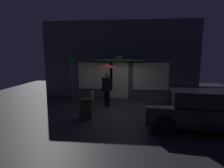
# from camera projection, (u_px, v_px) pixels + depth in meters

# --- Properties ---
(ground_plane) EXTENTS (18.00, 18.00, 0.00)m
(ground_plane) POSITION_uv_depth(u_px,v_px,m) (116.00, 109.00, 8.45)
(ground_plane) COLOR #2D2D33
(building_facade) EXTENTS (9.21, 1.00, 4.58)m
(building_facade) POSITION_uv_depth(u_px,v_px,m) (119.00, 61.00, 10.39)
(building_facade) COLOR #4C4C56
(building_facade) RESTS_ON ground
(person_with_umbrella) EXTENTS (1.13, 1.13, 2.15)m
(person_with_umbrella) POSITION_uv_depth(u_px,v_px,m) (107.00, 73.00, 8.61)
(person_with_umbrella) COLOR black
(person_with_umbrella) RESTS_ON ground
(parked_car) EXTENTS (4.12, 2.24, 1.40)m
(parked_car) POSITION_uv_depth(u_px,v_px,m) (205.00, 109.00, 6.00)
(parked_car) COLOR black
(parked_car) RESTS_ON ground
(street_sign_post) EXTENTS (0.40, 0.07, 2.58)m
(street_sign_post) POSITION_uv_depth(u_px,v_px,m) (72.00, 76.00, 9.71)
(street_sign_post) COLOR #595B60
(street_sign_post) RESTS_ON ground
(sidewalk_bollard) EXTENTS (0.23, 0.23, 0.51)m
(sidewalk_bollard) POSITION_uv_depth(u_px,v_px,m) (92.00, 95.00, 10.16)
(sidewalk_bollard) COLOR #B2A899
(sidewalk_bollard) RESTS_ON ground
(trash_bin) EXTENTS (0.53, 0.53, 0.84)m
(trash_bin) POSITION_uv_depth(u_px,v_px,m) (86.00, 109.00, 7.03)
(trash_bin) COLOR #473823
(trash_bin) RESTS_ON ground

